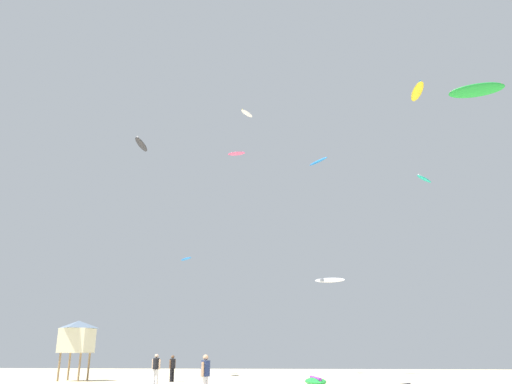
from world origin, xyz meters
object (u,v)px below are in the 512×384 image
(person_left, at_px, (172,366))
(kite_aloft_3, at_px, (476,90))
(kite_grounded_near, at_px, (315,381))
(kite_aloft_4, at_px, (330,280))
(kite_aloft_0, at_px, (424,179))
(kite_aloft_5, at_px, (141,144))
(kite_aloft_6, at_px, (417,92))
(kite_aloft_7, at_px, (236,154))
(person_foreground, at_px, (205,373))
(lifeguard_tower, at_px, (77,336))
(person_midground, at_px, (156,367))
(kite_aloft_2, at_px, (318,161))
(kite_aloft_8, at_px, (186,259))
(kite_aloft_1, at_px, (247,113))

(person_left, relative_size, kite_aloft_3, 0.38)
(kite_grounded_near, distance_m, kite_aloft_4, 25.56)
(person_left, relative_size, kite_aloft_0, 0.69)
(person_left, distance_m, kite_aloft_0, 27.47)
(kite_aloft_0, xyz_separation_m, kite_aloft_3, (3.85, -5.30, 5.91))
(kite_aloft_5, distance_m, kite_aloft_6, 25.98)
(kite_aloft_7, bearing_deg, person_foreground, -82.82)
(lifeguard_tower, distance_m, kite_aloft_5, 19.81)
(kite_aloft_6, height_order, kite_aloft_7, kite_aloft_7)
(person_left, xyz_separation_m, kite_aloft_6, (18.99, 2.70, 21.57))
(person_foreground, xyz_separation_m, person_midground, (-5.44, 10.67, 0.05))
(lifeguard_tower, bearing_deg, kite_aloft_2, 38.43)
(person_foreground, distance_m, person_midground, 11.97)
(kite_aloft_7, bearing_deg, kite_aloft_0, -32.36)
(kite_grounded_near, distance_m, kite_aloft_7, 36.64)
(kite_aloft_7, bearing_deg, kite_aloft_4, -6.23)
(person_foreground, xyz_separation_m, lifeguard_tower, (-12.67, 14.53, 2.05))
(kite_aloft_2, height_order, kite_aloft_8, kite_aloft_2)
(kite_aloft_5, xyz_separation_m, kite_aloft_6, (25.41, -5.30, 1.21))
(kite_aloft_0, bearing_deg, kite_aloft_7, 147.64)
(person_foreground, bearing_deg, kite_aloft_6, 68.50)
(kite_aloft_0, relative_size, kite_aloft_7, 1.10)
(person_midground, height_order, kite_aloft_3, kite_aloft_3)
(kite_aloft_2, relative_size, kite_aloft_3, 0.58)
(kite_aloft_2, relative_size, kite_aloft_4, 0.80)
(person_foreground, relative_size, kite_aloft_8, 0.83)
(kite_aloft_7, bearing_deg, kite_aloft_3, -37.12)
(kite_grounded_near, relative_size, kite_aloft_5, 1.22)
(kite_aloft_2, bearing_deg, kite_aloft_5, -158.16)
(person_midground, height_order, lifeguard_tower, lifeguard_tower)
(kite_grounded_near, relative_size, kite_aloft_4, 1.26)
(person_midground, distance_m, kite_aloft_8, 22.87)
(kite_aloft_3, bearing_deg, person_left, -170.80)
(kite_aloft_2, bearing_deg, kite_aloft_0, -31.01)
(kite_aloft_0, xyz_separation_m, kite_aloft_4, (-8.65, 11.12, -7.51))
(person_foreground, distance_m, kite_aloft_6, 30.53)
(lifeguard_tower, xyz_separation_m, kite_aloft_5, (0.92, 7.49, 18.32))
(kite_grounded_near, bearing_deg, kite_aloft_8, 123.98)
(person_left, bearing_deg, lifeguard_tower, -155.52)
(kite_aloft_4, bearing_deg, kite_aloft_2, -98.59)
(person_foreground, relative_size, kite_aloft_3, 0.37)
(kite_grounded_near, distance_m, kite_aloft_2, 28.07)
(lifeguard_tower, xyz_separation_m, kite_aloft_2, (18.13, 14.38, 18.46))
(kite_aloft_2, xyz_separation_m, kite_aloft_5, (-17.20, -6.89, -0.14))
(kite_grounded_near, bearing_deg, kite_aloft_1, 109.98)
(lifeguard_tower, bearing_deg, kite_aloft_8, 77.19)
(kite_aloft_2, bearing_deg, kite_aloft_3, -39.55)
(person_midground, bearing_deg, kite_aloft_3, -60.51)
(person_left, height_order, kite_aloft_3, kite_aloft_3)
(person_foreground, relative_size, kite_grounded_near, 0.41)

